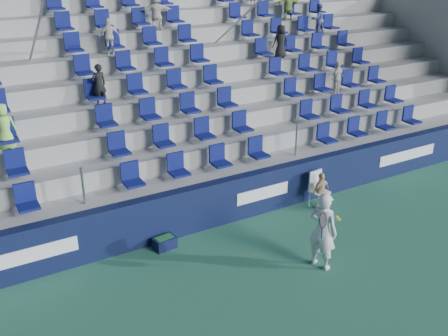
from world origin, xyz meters
The scene contains 7 objects.
ground centered at (0.00, 0.00, 0.00)m, with size 70.00×70.00×0.00m, color #2F6F50.
sponsor_wall centered at (0.00, 3.15, 0.60)m, with size 24.00×0.32×1.20m.
grandstand centered at (0.00, 8.24, 2.13)m, with size 24.00×8.17×6.63m.
tennis_player centered at (1.25, 0.33, 0.91)m, with size 0.71×0.77×1.81m.
line_judge_chair centered at (3.07, 2.66, 0.59)m, with size 0.50×0.51×1.03m.
line_judge centered at (3.07, 2.50, 0.53)m, with size 0.62×0.26×1.05m, color tan.
ball_bin centered at (-1.46, 2.75, 0.16)m, with size 0.55×0.40×0.29m.
Camera 1 is at (-5.33, -6.77, 6.42)m, focal length 40.00 mm.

